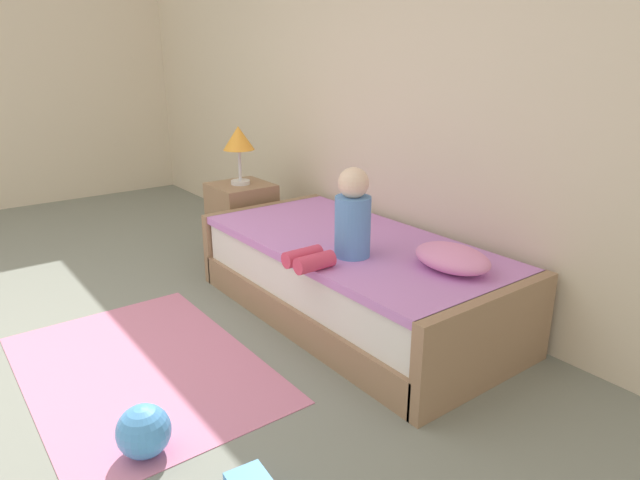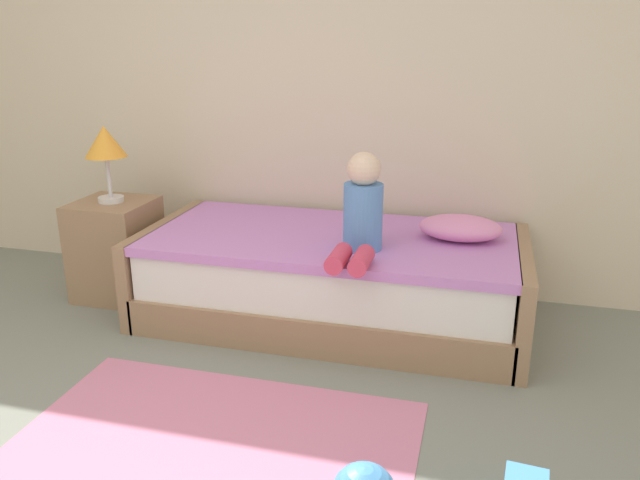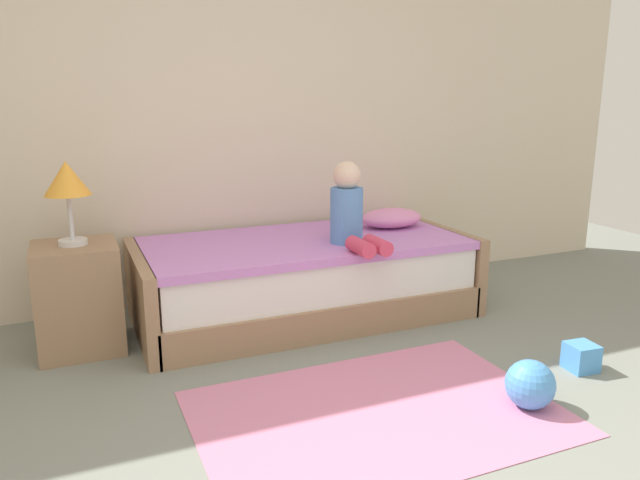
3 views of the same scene
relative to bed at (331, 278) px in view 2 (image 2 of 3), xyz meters
The scene contains 7 objects.
wall_rear 1.46m from the bed, 133.94° to the left, with size 7.20×0.10×2.90m, color beige.
bed is the anchor object (origin of this frame).
nightstand 1.35m from the bed, behind, with size 0.44×0.44×0.60m, color #997556.
table_lamp 1.52m from the bed, behind, with size 0.24×0.24×0.45m.
child_figure 0.55m from the bed, 47.84° to the right, with size 0.20×0.51×0.50m.
pillow 0.76m from the bed, ahead, with size 0.44×0.30×0.13m, color #EA8CC6.
area_rug 1.33m from the bed, 97.55° to the right, with size 1.60×1.10×0.01m, color pink.
Camera 2 is at (1.36, -1.18, 1.56)m, focal length 35.16 mm.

